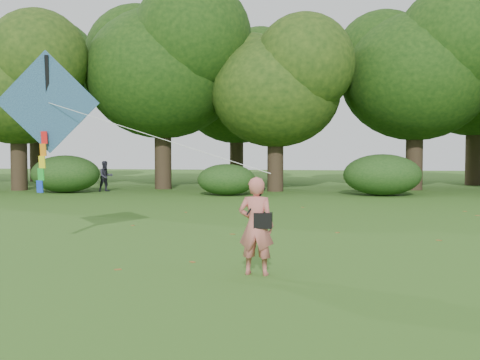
# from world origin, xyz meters

# --- Properties ---
(ground) EXTENTS (100.00, 100.00, 0.00)m
(ground) POSITION_xyz_m (0.00, 0.00, 0.00)
(ground) COLOR #265114
(ground) RESTS_ON ground
(man_kite_flyer) EXTENTS (0.64, 0.46, 1.65)m
(man_kite_flyer) POSITION_xyz_m (-0.82, 0.17, 0.83)
(man_kite_flyer) COLOR #C8675E
(man_kite_flyer) RESTS_ON ground
(bystander_left) EXTENTS (0.93, 0.91, 1.51)m
(bystander_left) POSITION_xyz_m (-10.28, 18.62, 0.76)
(bystander_left) COLOR #282734
(bystander_left) RESTS_ON ground
(crossbody_bag) EXTENTS (0.43, 0.20, 0.68)m
(crossbody_bag) POSITION_xyz_m (-0.71, 0.14, 0.94)
(crossbody_bag) COLOR black
(crossbody_bag) RESTS_ON ground
(flying_kite) EXTENTS (5.94, 2.38, 2.97)m
(flying_kite) POSITION_xyz_m (-5.43, 2.21, 3.03)
(flying_kite) COLOR #2740AB
(flying_kite) RESTS_ON ground
(tree_line) EXTENTS (54.70, 15.30, 9.48)m
(tree_line) POSITION_xyz_m (1.67, 22.88, 5.60)
(tree_line) COLOR #3A2D1E
(tree_line) RESTS_ON ground
(shrub_band) EXTENTS (39.15, 3.22, 1.88)m
(shrub_band) POSITION_xyz_m (-0.72, 17.60, 0.86)
(shrub_band) COLOR #264919
(shrub_band) RESTS_ON ground
(fallen_leaves) EXTENTS (10.18, 11.81, 0.01)m
(fallen_leaves) POSITION_xyz_m (-0.29, 6.51, 0.01)
(fallen_leaves) COLOR brown
(fallen_leaves) RESTS_ON ground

